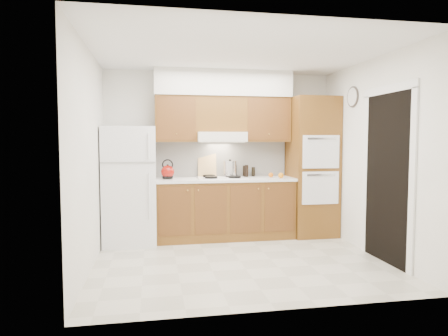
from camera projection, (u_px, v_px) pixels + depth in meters
The scene contains 26 objects.
floor at pixel (240, 261), 5.05m from camera, with size 3.60×3.60×0.00m, color beige.
ceiling at pixel (240, 52), 4.87m from camera, with size 3.60×3.60×0.00m, color white.
wall_back at pixel (220, 154), 6.43m from camera, with size 3.60×0.02×2.60m, color white.
wall_left at pixel (89, 160), 4.64m from camera, with size 0.02×3.00×2.60m, color white.
wall_right at pixel (373, 157), 5.28m from camera, with size 0.02×3.00×2.60m, color white.
fridge at pixel (130, 186), 5.86m from camera, with size 0.75×0.72×1.72m, color white.
base_cabinets at pixel (225, 209), 6.20m from camera, with size 2.11×0.60×0.90m, color brown.
countertop at pixel (225, 179), 6.16m from camera, with size 2.13×0.62×0.04m, color white.
backsplash at pixel (222, 159), 6.43m from camera, with size 2.11×0.03×0.56m, color white.
oven_cabinet at pixel (312, 167), 6.38m from camera, with size 0.70×0.65×2.20m, color brown.
upper_cab_left at pixel (176, 119), 6.10m from camera, with size 0.63×0.33×0.70m, color brown.
upper_cab_right at pixel (266, 120), 6.36m from camera, with size 0.73×0.33×0.70m, color brown.
range_hood at pixel (221, 137), 6.19m from camera, with size 0.75×0.45×0.15m, color silver.
upper_cab_over_hood at pixel (220, 115), 6.22m from camera, with size 0.75×0.33×0.55m, color brown.
soffit at pixel (223, 84), 6.18m from camera, with size 2.13×0.36×0.40m, color silver.
cooktop at pixel (222, 178), 6.17m from camera, with size 0.74×0.50×0.01m, color white.
doorway at pixel (387, 179), 4.95m from camera, with size 0.02×0.90×2.10m, color black.
wall_clock at pixel (353, 97), 5.75m from camera, with size 0.30×0.30×0.02m, color #3F3833.
kettle at pixel (168, 172), 5.99m from camera, with size 0.20×0.20×0.20m, color maroon.
cutting_board at pixel (207, 164), 6.35m from camera, with size 0.29×0.02×0.39m, color #D8B66F.
stock_pot at pixel (230, 168), 6.29m from camera, with size 0.21×0.21×0.22m, color silver.
condiment_a at pixel (244, 171), 6.43m from camera, with size 0.05×0.05×0.18m, color black.
condiment_b at pixel (246, 171), 6.38m from camera, with size 0.06×0.06×0.19m, color black.
condiment_c at pixel (253, 172), 6.46m from camera, with size 0.05×0.05×0.15m, color black.
orange_near at pixel (281, 175), 6.15m from camera, with size 0.08×0.08×0.08m, color orange.
orange_far at pixel (271, 175), 6.29m from camera, with size 0.08×0.08×0.08m, color #E9500C.
Camera 1 is at (-1.08, -4.84, 1.53)m, focal length 32.00 mm.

